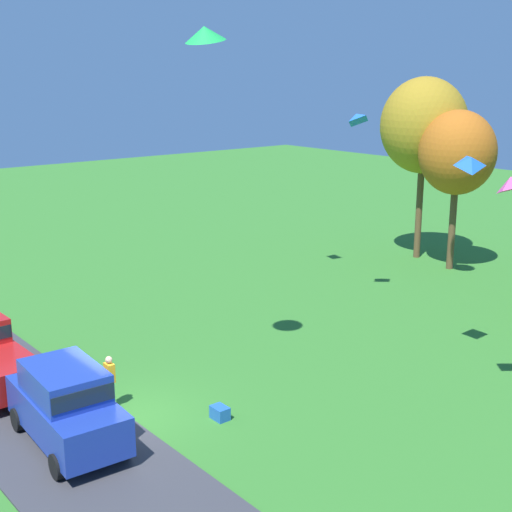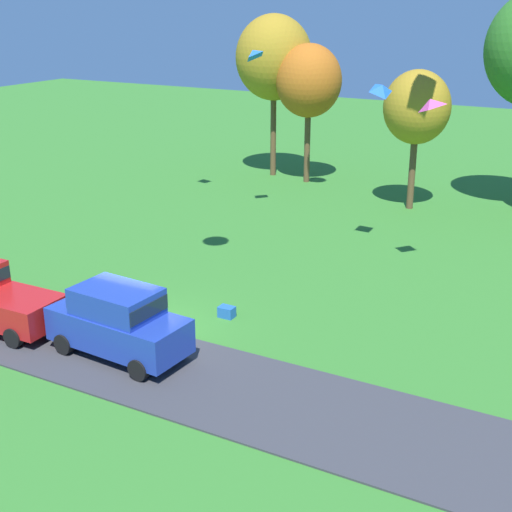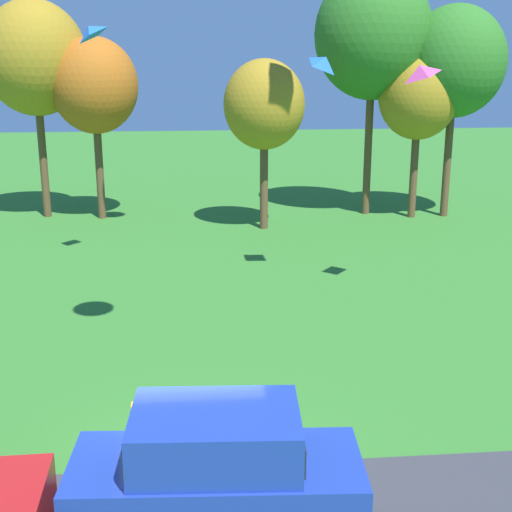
% 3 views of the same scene
% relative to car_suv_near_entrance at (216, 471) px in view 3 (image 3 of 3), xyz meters
% --- Properties ---
extents(ground_plane, '(120.00, 120.00, 0.00)m').
position_rel_car_suv_near_entrance_xyz_m(ground_plane, '(-0.39, 1.96, -1.30)').
color(ground_plane, '#337528').
extents(car_suv_near_entrance, '(4.71, 2.28, 2.28)m').
position_rel_car_suv_near_entrance_xyz_m(car_suv_near_entrance, '(0.00, 0.00, 0.00)').
color(car_suv_near_entrance, '#1E389E').
rests_on(car_suv_near_entrance, ground).
extents(person_on_lawn, '(0.36, 0.24, 1.71)m').
position_rel_car_suv_near_entrance_xyz_m(person_on_lawn, '(-1.29, 2.01, -0.42)').
color(person_on_lawn, '#2D334C').
rests_on(person_on_lawn, ground).
extents(tree_right_of_center, '(4.70, 4.70, 9.93)m').
position_rel_car_suv_near_entrance_xyz_m(tree_right_of_center, '(-7.16, 24.37, 6.02)').
color(tree_right_of_center, brown).
rests_on(tree_right_of_center, ground).
extents(tree_left_of_center, '(3.94, 3.94, 8.31)m').
position_rel_car_suv_near_entrance_xyz_m(tree_left_of_center, '(-4.51, 23.78, 4.82)').
color(tree_left_of_center, brown).
rests_on(tree_left_of_center, ground).
extents(tree_lone_near, '(3.49, 3.49, 7.37)m').
position_rel_car_suv_near_entrance_xyz_m(tree_lone_near, '(2.94, 21.05, 4.11)').
color(tree_lone_near, brown).
rests_on(tree_lone_near, ground).
extents(tree_far_right, '(5.37, 5.37, 11.33)m').
position_rel_car_suv_near_entrance_xyz_m(tree_far_right, '(8.21, 23.61, 7.06)').
color(tree_far_right, brown).
rests_on(tree_far_right, ground).
extents(tree_center_back, '(3.64, 3.64, 7.69)m').
position_rel_car_suv_near_entrance_xyz_m(tree_center_back, '(10.21, 22.64, 4.35)').
color(tree_center_back, brown).
rests_on(tree_center_back, ground).
extents(tree_far_left, '(4.60, 4.60, 9.72)m').
position_rel_car_suv_near_entrance_xyz_m(tree_far_left, '(11.84, 22.75, 5.86)').
color(tree_far_left, brown).
rests_on(tree_far_left, ground).
extents(cooler_box, '(0.56, 0.40, 0.40)m').
position_rel_car_suv_near_entrance_xyz_m(cooler_box, '(1.45, 4.18, -1.10)').
color(cooler_box, blue).
rests_on(cooler_box, ground).
extents(kite_diamond_trailing_tail, '(0.90, 0.78, 0.62)m').
position_rel_car_suv_near_entrance_xyz_m(kite_diamond_trailing_tail, '(6.36, 10.80, 5.79)').
color(kite_diamond_trailing_tail, '#EA4C9E').
extents(kite_diamond_over_trees, '(1.11, 1.11, 0.65)m').
position_rel_car_suv_near_entrance_xyz_m(kite_diamond_over_trees, '(3.94, 12.45, 6.02)').
color(kite_diamond_over_trees, blue).
extents(kite_diamond_low_drifter, '(0.97, 0.86, 0.68)m').
position_rel_car_suv_near_entrance_xyz_m(kite_diamond_low_drifter, '(-3.49, 15.04, 6.98)').
color(kite_diamond_low_drifter, blue).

